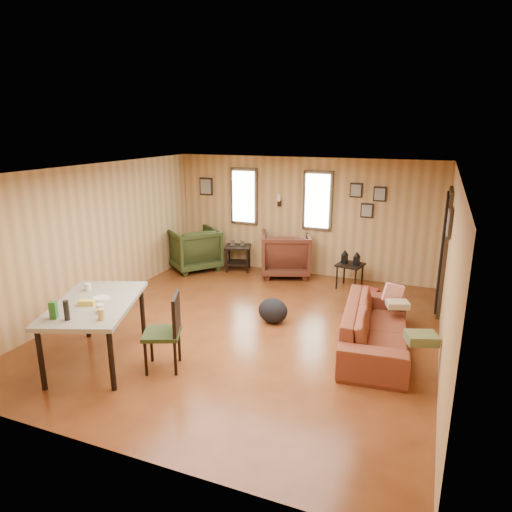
{
  "coord_description": "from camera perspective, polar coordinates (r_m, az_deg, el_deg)",
  "views": [
    {
      "loc": [
        2.52,
        -5.9,
        2.98
      ],
      "look_at": [
        0.0,
        0.4,
        1.05
      ],
      "focal_mm": 32.0,
      "sensor_mm": 36.0,
      "label": 1
    }
  ],
  "objects": [
    {
      "name": "end_table",
      "position": [
        9.73,
        -2.26,
        0.31
      ],
      "size": [
        0.63,
        0.6,
        0.66
      ],
      "rotation": [
        0.0,
        0.0,
        0.28
      ],
      "color": "black",
      "rests_on": "ground"
    },
    {
      "name": "sofa",
      "position": [
        6.53,
        14.82,
        -7.72
      ],
      "size": [
        0.83,
        2.22,
        0.85
      ],
      "primitive_type": "imported",
      "rotation": [
        0.0,
        0.0,
        1.66
      ],
      "color": "brown",
      "rests_on": "ground"
    },
    {
      "name": "dining_chair",
      "position": [
        5.87,
        -10.98,
        -8.82
      ],
      "size": [
        0.59,
        0.59,
        0.99
      ],
      "rotation": [
        0.0,
        0.0,
        0.41
      ],
      "color": "#273217",
      "rests_on": "ground"
    },
    {
      "name": "backpack",
      "position": [
        7.19,
        2.13,
        -6.85
      ],
      "size": [
        0.56,
        0.49,
        0.4
      ],
      "rotation": [
        0.0,
        0.0,
        0.36
      ],
      "color": "black",
      "rests_on": "ground"
    },
    {
      "name": "side_table",
      "position": [
        8.8,
        11.71,
        -0.83
      ],
      "size": [
        0.54,
        0.54,
        0.74
      ],
      "rotation": [
        0.0,
        0.0,
        -0.19
      ],
      "color": "black",
      "rests_on": "ground"
    },
    {
      "name": "cooler",
      "position": [
        8.27,
        13.75,
        -4.79
      ],
      "size": [
        0.42,
        0.36,
        0.25
      ],
      "rotation": [
        0.0,
        0.0,
        -0.39
      ],
      "color": "maroon",
      "rests_on": "ground"
    },
    {
      "name": "recliner_green",
      "position": [
        9.87,
        -7.79,
        1.13
      ],
      "size": [
        1.3,
        1.3,
        0.98
      ],
      "primitive_type": "imported",
      "rotation": [
        0.0,
        0.0,
        -2.25
      ],
      "color": "#273217",
      "rests_on": "ground"
    },
    {
      "name": "room",
      "position": [
        6.84,
        0.93,
        0.84
      ],
      "size": [
        5.54,
        6.04,
        2.44
      ],
      "color": "brown",
      "rests_on": "ground"
    },
    {
      "name": "dining_table",
      "position": [
        6.21,
        -19.58,
        -6.11
      ],
      "size": [
        1.48,
        1.86,
        1.06
      ],
      "rotation": [
        0.0,
        0.0,
        0.37
      ],
      "color": "gray",
      "rests_on": "ground"
    },
    {
      "name": "sofa_pillows",
      "position": [
        6.58,
        18.37,
        -7.18
      ],
      "size": [
        0.86,
        1.58,
        0.33
      ],
      "rotation": [
        0.0,
        0.0,
        0.34
      ],
      "color": "#4F5630",
      "rests_on": "sofa"
    },
    {
      "name": "recliner_brown",
      "position": [
        9.41,
        3.71,
        0.55
      ],
      "size": [
        1.23,
        1.19,
        1.0
      ],
      "primitive_type": "imported",
      "rotation": [
        0.0,
        0.0,
        3.5
      ],
      "color": "#492115",
      "rests_on": "ground"
    }
  ]
}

